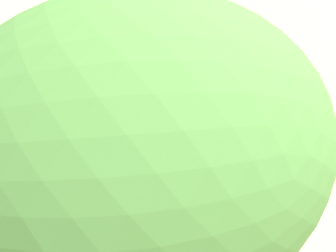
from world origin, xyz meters
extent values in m
plane|color=tan|center=(0.00, 0.00, 0.00)|extent=(60.00, 60.00, 0.00)
cylinder|color=gray|center=(-0.58, 0.71, 0.28)|extent=(0.24, 0.24, 0.55)
cylinder|color=gray|center=(-0.97, 0.68, 0.28)|extent=(0.24, 0.24, 0.55)
cylinder|color=gray|center=(-0.65, 1.47, 0.28)|extent=(0.24, 0.24, 0.55)
cylinder|color=gray|center=(-1.04, 1.44, 0.28)|extent=(0.24, 0.24, 0.55)
ellipsoid|color=gray|center=(-0.81, 1.07, 0.89)|extent=(0.82, 1.44, 0.83)
sphere|color=gray|center=(-0.73, 0.22, 0.99)|extent=(0.59, 0.59, 0.59)
cone|color=gray|center=(-0.71, 0.00, 0.47)|extent=(0.18, 0.18, 0.93)
cube|color=gray|center=(-0.35, 0.35, 0.99)|extent=(0.49, 0.12, 0.44)
cube|color=gray|center=(-1.13, 0.28, 0.99)|extent=(0.49, 0.12, 0.44)
cylinder|color=#3F3833|center=(1.64, 0.56, 0.41)|extent=(0.14, 0.14, 0.82)
cylinder|color=#3F3833|center=(1.67, 0.74, 0.41)|extent=(0.14, 0.14, 0.82)
cylinder|color=#4C7F59|center=(1.65, 0.65, 1.11)|extent=(0.32, 0.32, 0.58)
sphere|color=tan|center=(1.65, 0.65, 1.51)|extent=(0.22, 0.22, 0.22)
cylinder|color=#4C7F59|center=(1.62, 0.44, 1.12)|extent=(0.09, 0.09, 0.55)
cylinder|color=#4C7F59|center=(1.69, 0.86, 1.12)|extent=(0.09, 0.09, 0.55)
ellipsoid|color=#569342|center=(-3.10, -3.85, 5.55)|extent=(5.29, 4.85, 3.75)
cube|color=olive|center=(-3.84, 1.20, 0.45)|extent=(0.90, 1.45, 0.06)
cube|color=olive|center=(-4.00, 1.13, 0.68)|extent=(0.59, 1.32, 0.40)
cube|color=olive|center=(-4.04, 1.68, 0.21)|extent=(0.36, 0.21, 0.42)
cube|color=olive|center=(-3.64, 0.71, 0.21)|extent=(0.36, 0.21, 0.42)
cube|color=olive|center=(0.97, 3.54, 0.75)|extent=(1.69, 1.30, 0.06)
cylinder|color=olive|center=(1.64, 3.61, 0.36)|extent=(0.10, 0.10, 0.72)
cylinder|color=olive|center=(1.41, 3.02, 0.36)|extent=(0.10, 0.10, 0.72)
cylinder|color=olive|center=(0.53, 4.06, 0.36)|extent=(0.10, 0.10, 0.72)
cylinder|color=olive|center=(0.29, 3.46, 0.36)|extent=(0.10, 0.10, 0.72)
cube|color=olive|center=(1.20, 4.11, 0.44)|extent=(1.48, 0.78, 0.05)
cube|color=olive|center=(0.74, 2.96, 0.44)|extent=(1.48, 0.78, 0.05)
cube|color=#59514C|center=(-5.22, 8.20, 1.00)|extent=(2.00, 1.80, 2.00)
cube|color=orange|center=(-5.22, 8.20, 2.46)|extent=(2.50, 2.50, 0.12)
cylinder|color=gray|center=(-4.32, 9.01, 1.20)|extent=(0.10, 0.10, 2.40)
cylinder|color=gray|center=(-4.32, 7.39, 1.20)|extent=(0.10, 0.10, 2.40)
cylinder|color=gray|center=(-6.12, 9.01, 1.20)|extent=(0.10, 0.10, 2.40)
cylinder|color=gray|center=(-6.12, 7.39, 1.20)|extent=(0.10, 0.10, 2.40)
cube|color=#59514C|center=(-2.62, 8.20, 1.00)|extent=(2.00, 1.80, 2.00)
cube|color=#C63833|center=(-2.62, 8.20, 2.46)|extent=(2.50, 2.50, 0.12)
cylinder|color=gray|center=(-1.72, 9.01, 1.20)|extent=(0.10, 0.10, 2.40)
cylinder|color=gray|center=(-1.72, 7.39, 1.20)|extent=(0.10, 0.10, 2.40)
cylinder|color=gray|center=(-3.52, 9.01, 1.20)|extent=(0.10, 0.10, 2.40)
cylinder|color=gray|center=(-3.52, 7.39, 1.20)|extent=(0.10, 0.10, 2.40)
cube|color=#59514C|center=(-0.02, 8.20, 1.00)|extent=(2.00, 1.80, 2.00)
cube|color=silver|center=(-0.02, 8.20, 2.46)|extent=(2.50, 2.50, 0.12)
cylinder|color=gray|center=(0.88, 9.01, 1.20)|extent=(0.10, 0.10, 2.40)
cylinder|color=gray|center=(0.88, 7.39, 1.20)|extent=(0.10, 0.10, 2.40)
cylinder|color=gray|center=(-0.92, 9.01, 1.20)|extent=(0.10, 0.10, 2.40)
cylinder|color=gray|center=(-0.92, 7.39, 1.20)|extent=(0.10, 0.10, 2.40)
cube|color=#59514C|center=(2.58, 8.20, 1.00)|extent=(2.00, 1.80, 2.00)
cube|color=#388C47|center=(2.58, 8.20, 2.46)|extent=(2.50, 2.50, 0.12)
cylinder|color=gray|center=(3.48, 9.01, 1.20)|extent=(0.10, 0.10, 2.40)
cylinder|color=gray|center=(3.48, 7.39, 1.20)|extent=(0.10, 0.10, 2.40)
cylinder|color=gray|center=(1.68, 9.01, 1.20)|extent=(0.10, 0.10, 2.40)
cylinder|color=gray|center=(1.68, 7.39, 1.20)|extent=(0.10, 0.10, 2.40)
cylinder|color=gray|center=(0.00, 0.21, 0.16)|extent=(0.36, 0.36, 0.32)
camera|label=1|loc=(-4.06, -7.17, 8.45)|focal=34.02mm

